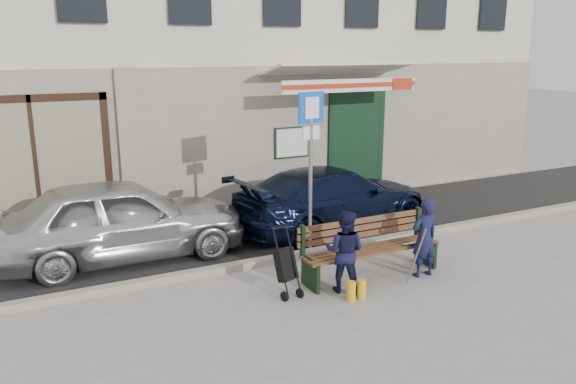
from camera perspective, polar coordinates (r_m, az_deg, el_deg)
ground at (r=8.40m, az=1.48°, el=-10.85°), size 80.00×80.00×0.00m
asphalt_lane at (r=11.03m, az=-6.15°, el=-4.62°), size 60.00×3.20×0.01m
curb at (r=9.61m, az=-2.76°, el=-7.11°), size 60.00×0.18×0.12m
car_silver at (r=10.12m, az=-16.62°, el=-2.63°), size 4.25×1.74×1.45m
car_navy at (r=11.45m, az=4.63°, el=-0.59°), size 4.54×2.34×1.26m
parking_sign at (r=9.68m, az=2.33°, el=4.66°), size 0.53×0.14×2.87m
bench at (r=9.13m, az=8.20°, el=-5.76°), size 2.40×1.17×0.98m
man at (r=9.24m, az=13.68°, el=-4.55°), size 0.47×0.31×1.29m
woman at (r=8.48m, az=5.77°, el=-6.01°), size 0.78×0.77×1.27m
stroller at (r=8.37m, az=-0.20°, el=-7.51°), size 0.37×0.47×1.03m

